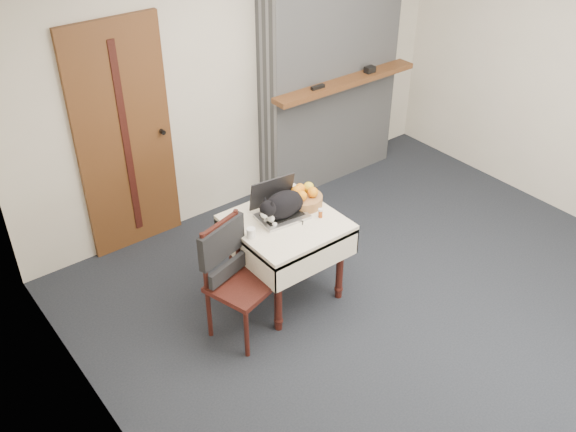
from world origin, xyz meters
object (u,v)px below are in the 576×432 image
at_px(pill_bottle, 320,213).
at_px(fruit_basket, 304,197).
at_px(door, 125,140).
at_px(cat, 284,205).
at_px(cream_jar, 251,233).
at_px(chair, 231,264).
at_px(side_table, 286,233).
at_px(laptop, 278,206).

bearing_deg(pill_bottle, fruit_basket, 85.82).
xyz_separation_m(door, fruit_basket, (0.85, -1.29, -0.24)).
xyz_separation_m(cat, cream_jar, (-0.35, -0.07, -0.07)).
relative_size(fruit_basket, chair, 0.30).
distance_m(side_table, fruit_basket, 0.32).
height_order(cream_jar, fruit_basket, fruit_basket).
distance_m(door, side_table, 1.56).
height_order(pill_bottle, chair, chair).
bearing_deg(door, pill_bottle, -61.02).
xyz_separation_m(cream_jar, chair, (-0.22, -0.06, -0.15)).
relative_size(pill_bottle, fruit_basket, 0.26).
bearing_deg(side_table, chair, -172.37).
xyz_separation_m(cat, pill_bottle, (0.21, -0.18, -0.07)).
xyz_separation_m(side_table, cream_jar, (-0.33, -0.02, 0.15)).
bearing_deg(pill_bottle, side_table, 152.24).
height_order(door, laptop, door).
bearing_deg(door, cat, -64.94).
bearing_deg(chair, side_table, -8.65).
distance_m(cream_jar, chair, 0.27).
distance_m(door, laptop, 1.43).
bearing_deg(cat, laptop, 87.73).
bearing_deg(chair, fruit_basket, -4.70).
bearing_deg(fruit_basket, pill_bottle, -94.18).
distance_m(laptop, cat, 0.07).
relative_size(door, fruit_basket, 7.13).
bearing_deg(fruit_basket, cat, -171.05).
bearing_deg(laptop, fruit_basket, 1.48).
bearing_deg(cat, door, 103.05).
bearing_deg(chair, pill_bottle, -19.95).
bearing_deg(fruit_basket, chair, -168.42).
height_order(door, side_table, door).
relative_size(side_table, cream_jar, 10.49).
xyz_separation_m(cat, chair, (-0.57, -0.13, -0.21)).
relative_size(side_table, cat, 1.52).
distance_m(side_table, cat, 0.23).
distance_m(laptop, chair, 0.62).
height_order(laptop, pill_bottle, laptop).
height_order(side_table, chair, chair).
bearing_deg(fruit_basket, side_table, -160.19).
relative_size(side_table, pill_bottle, 10.61).
height_order(fruit_basket, chair, chair).
bearing_deg(side_table, laptop, 83.70).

